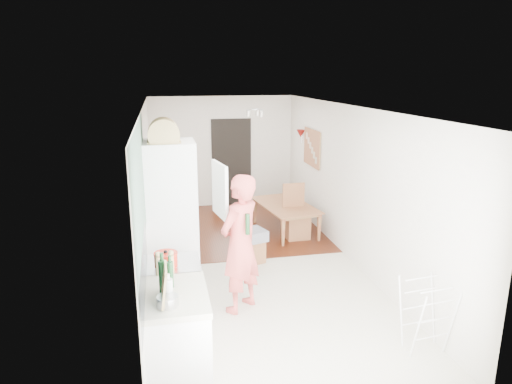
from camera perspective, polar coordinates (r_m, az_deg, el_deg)
name	(u,v)px	position (r m, az deg, el deg)	size (l,w,h in m)	color
room_shell	(254,190)	(7.01, -0.30, 0.30)	(3.20, 7.00, 2.50)	white
floor	(254,265)	(7.43, -0.29, -9.08)	(3.20, 7.00, 0.01)	beige
wood_floor_overlay	(235,227)	(9.12, -2.64, -4.45)	(3.20, 3.30, 0.01)	#501B0C
sage_wall_panel	(141,188)	(4.80, -14.23, 0.45)	(0.02, 3.00, 1.30)	slate
tile_splashback	(144,274)	(4.51, -13.83, -9.91)	(0.02, 1.90, 0.50)	black
doorway_recess	(232,163)	(10.45, -3.07, 3.67)	(0.90, 0.04, 2.00)	black
base_cabinet	(178,338)	(4.84, -9.76, -17.52)	(0.60, 0.90, 0.86)	white
worktop	(176,296)	(4.61, -10.01, -12.67)	(0.62, 0.92, 0.06)	beige
range_cooker	(175,301)	(5.49, -10.11, -13.29)	(0.60, 0.60, 0.88)	white
cooker_top	(173,264)	(5.29, -10.33, -8.88)	(0.60, 0.60, 0.04)	#B9B8BB
fridge_housing	(172,221)	(6.18, -10.44, -3.64)	(0.66, 0.66, 2.15)	white
fridge_door	(220,190)	(5.80, -4.54, 0.24)	(0.56, 0.04, 0.70)	white
fridge_interior	(194,186)	(6.06, -7.72, 0.79)	(0.02, 0.52, 0.66)	white
pinboard	(312,148)	(9.16, 7.04, 5.52)	(0.03, 0.90, 0.70)	tan
pinboard_frame	(311,148)	(9.16, 6.95, 5.52)	(0.01, 0.94, 0.74)	olive
wall_sconce	(301,134)	(9.73, 5.61, 7.28)	(0.18, 0.18, 0.16)	maroon
person	(240,232)	(5.74, -2.02, -4.99)	(0.77, 0.51, 2.12)	#DC5550
dining_table	(286,220)	(8.85, 3.83, -3.51)	(1.33, 0.74, 0.47)	olive
dining_chair	(297,212)	(8.45, 5.11, -2.52)	(0.42, 0.42, 1.01)	olive
stool	(254,251)	(7.46, -0.29, -7.37)	(0.29, 0.29, 0.38)	olive
grey_drape	(253,235)	(7.34, -0.43, -5.41)	(0.39, 0.39, 0.17)	gray
drying_rack	(426,316)	(5.50, 20.46, -14.37)	(0.42, 0.38, 0.81)	white
bread_bin	(164,134)	(5.83, -11.47, 7.16)	(0.41, 0.39, 0.21)	tan
red_casserole	(166,259)	(5.18, -11.20, -8.26)	(0.26, 0.26, 0.15)	red
steel_pan	(168,301)	(4.36, -10.99, -13.24)	(0.20, 0.20, 0.10)	#B9B8BB
held_bottle	(248,224)	(5.56, -1.07, -4.04)	(0.06, 0.06, 0.26)	#194320
bottle_a	(163,277)	(4.57, -11.59, -10.33)	(0.08, 0.08, 0.33)	#194320
bottle_b	(170,275)	(4.67, -10.66, -10.10)	(0.06, 0.06, 0.27)	#194320
bottle_c	(168,290)	(4.43, -10.90, -11.92)	(0.09, 0.09, 0.21)	silver
pepper_mill_front	(171,265)	(4.97, -10.53, -8.91)	(0.06, 0.06, 0.20)	tan
pepper_mill_back	(158,266)	(4.97, -12.11, -9.02)	(0.06, 0.06, 0.20)	tan
chopping_boards	(164,285)	(4.35, -11.42, -11.37)	(0.04, 0.27, 0.37)	tan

